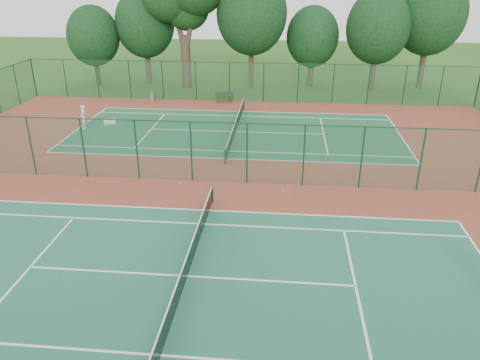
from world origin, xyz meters
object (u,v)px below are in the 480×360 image
player_far (83,117)px  kit_bag (110,122)px  trash_bin (152,96)px  bench (224,97)px

player_far → kit_bag: player_far is taller
player_far → kit_bag: bearing=113.9°
player_far → trash_bin: 9.13m
bench → kit_bag: size_ratio=1.81×
trash_bin → kit_bag: (-1.39, -7.26, -0.26)m
player_far → bench: bearing=111.8°
player_far → trash_bin: bearing=141.0°
trash_bin → bench: size_ratio=0.52×
player_far → bench: player_far is taller
trash_bin → bench: bearing=0.7°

